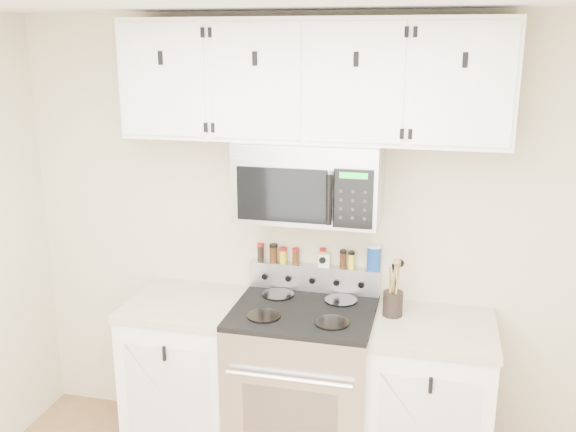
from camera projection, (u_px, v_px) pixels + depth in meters
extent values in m
cube|color=#BCAC8D|center=(316.00, 238.00, 3.68)|extent=(3.50, 0.01, 2.50)
cube|color=#B7B7BA|center=(303.00, 390.00, 3.59)|extent=(0.76, 0.65, 0.92)
cube|color=black|center=(290.00, 423.00, 3.29)|extent=(0.50, 0.02, 0.40)
cube|color=black|center=(304.00, 311.00, 3.46)|extent=(0.76, 0.65, 0.03)
cube|color=#B7B7BA|center=(314.00, 277.00, 3.70)|extent=(0.76, 0.08, 0.15)
cylinder|color=black|center=(264.00, 316.00, 3.35)|extent=(0.18, 0.18, 0.01)
cylinder|color=black|center=(332.00, 323.00, 3.27)|extent=(0.18, 0.18, 0.01)
cylinder|color=black|center=(278.00, 294.00, 3.64)|extent=(0.18, 0.18, 0.01)
cylinder|color=black|center=(341.00, 300.00, 3.55)|extent=(0.18, 0.18, 0.01)
cube|color=white|center=(189.00, 376.00, 3.77)|extent=(0.62, 0.60, 0.88)
cube|color=tan|center=(186.00, 304.00, 3.65)|extent=(0.64, 0.62, 0.04)
cube|color=white|center=(429.00, 406.00, 3.46)|extent=(0.62, 0.60, 0.88)
cube|color=tan|center=(434.00, 328.00, 3.34)|extent=(0.64, 0.62, 0.04)
cube|color=#9E9EA3|center=(310.00, 180.00, 3.40)|extent=(0.76, 0.38, 0.42)
cube|color=#B7B7BA|center=(302.00, 155.00, 3.17)|extent=(0.73, 0.01, 0.08)
cube|color=black|center=(282.00, 195.00, 3.25)|extent=(0.47, 0.01, 0.28)
cube|color=black|center=(353.00, 199.00, 3.17)|extent=(0.20, 0.01, 0.30)
cylinder|color=black|center=(329.00, 200.00, 3.16)|extent=(0.03, 0.03, 0.26)
cube|color=white|center=(312.00, 80.00, 3.29)|extent=(2.00, 0.33, 0.62)
cube|color=white|center=(162.00, 80.00, 3.30)|extent=(0.46, 0.01, 0.57)
cube|color=black|center=(160.00, 58.00, 3.26)|extent=(0.02, 0.01, 0.07)
cube|color=white|center=(255.00, 82.00, 3.18)|extent=(0.46, 0.01, 0.57)
cube|color=black|center=(255.00, 58.00, 3.15)|extent=(0.03, 0.01, 0.07)
cube|color=white|center=(356.00, 83.00, 3.07)|extent=(0.46, 0.01, 0.57)
cube|color=black|center=(356.00, 59.00, 3.03)|extent=(0.03, 0.01, 0.07)
cube|color=white|center=(463.00, 85.00, 2.96)|extent=(0.46, 0.01, 0.57)
cube|color=black|center=(465.00, 60.00, 2.92)|extent=(0.02, 0.01, 0.07)
cylinder|color=black|center=(393.00, 304.00, 3.43)|extent=(0.11, 0.11, 0.13)
cylinder|color=brown|center=(394.00, 286.00, 3.40)|extent=(0.01, 0.01, 0.25)
cylinder|color=brown|center=(397.00, 285.00, 3.39)|extent=(0.01, 0.01, 0.27)
cylinder|color=brown|center=(390.00, 286.00, 3.42)|extent=(0.01, 0.01, 0.23)
cylinder|color=black|center=(395.00, 285.00, 3.42)|extent=(0.01, 0.01, 0.24)
cylinder|color=brown|center=(392.00, 286.00, 3.39)|extent=(0.01, 0.01, 0.26)
cube|color=white|center=(323.00, 259.00, 3.66)|extent=(0.08, 0.07, 0.08)
cylinder|color=navy|center=(374.00, 259.00, 3.59)|extent=(0.08, 0.08, 0.13)
cylinder|color=white|center=(374.00, 246.00, 3.57)|extent=(0.08, 0.08, 0.01)
cylinder|color=black|center=(261.00, 253.00, 3.74)|extent=(0.04, 0.04, 0.09)
cylinder|color=#A80C14|center=(261.00, 245.00, 3.73)|extent=(0.04, 0.04, 0.02)
cylinder|color=#3D230E|center=(273.00, 254.00, 3.73)|extent=(0.05, 0.05, 0.09)
cylinder|color=black|center=(273.00, 246.00, 3.71)|extent=(0.05, 0.05, 0.02)
cylinder|color=gold|center=(283.00, 256.00, 3.71)|extent=(0.04, 0.04, 0.07)
cylinder|color=maroon|center=(283.00, 249.00, 3.70)|extent=(0.04, 0.04, 0.02)
cylinder|color=#462910|center=(296.00, 257.00, 3.70)|extent=(0.04, 0.04, 0.08)
cylinder|color=#9F0C19|center=(296.00, 250.00, 3.69)|extent=(0.04, 0.04, 0.02)
cylinder|color=gold|center=(323.00, 258.00, 3.66)|extent=(0.04, 0.04, 0.09)
cylinder|color=maroon|center=(323.00, 250.00, 3.65)|extent=(0.04, 0.04, 0.02)
cylinder|color=#3E1D0E|center=(343.00, 260.00, 3.63)|extent=(0.04, 0.04, 0.09)
cylinder|color=black|center=(343.00, 252.00, 3.62)|extent=(0.04, 0.04, 0.02)
cylinder|color=yellow|center=(351.00, 261.00, 3.62)|extent=(0.04, 0.04, 0.08)
cylinder|color=black|center=(352.00, 253.00, 3.61)|extent=(0.04, 0.04, 0.02)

